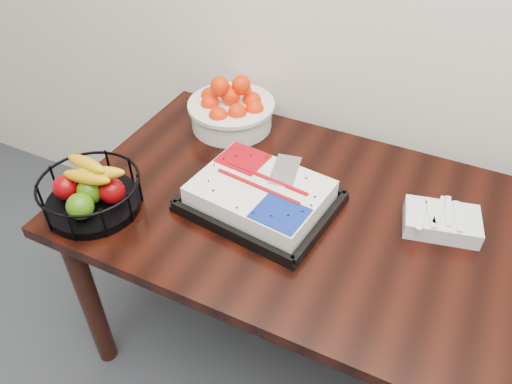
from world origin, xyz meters
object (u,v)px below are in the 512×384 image
at_px(tangerine_bowl, 231,106).
at_px(fruit_basket, 90,191).
at_px(table, 356,245).
at_px(cake_tray, 260,196).

xyz_separation_m(tangerine_bowl, fruit_basket, (-0.17, -0.59, -0.02)).
relative_size(table, fruit_basket, 5.87).
bearing_deg(tangerine_bowl, cake_tray, -50.87).
height_order(cake_tray, tangerine_bowl, tangerine_bowl).
xyz_separation_m(table, fruit_basket, (-0.76, -0.28, 0.15)).
height_order(table, tangerine_bowl, tangerine_bowl).
xyz_separation_m(cake_tray, fruit_basket, (-0.46, -0.23, 0.03)).
bearing_deg(fruit_basket, cake_tray, 26.79).
relative_size(table, cake_tray, 3.75).
distance_m(cake_tray, fruit_basket, 0.51).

